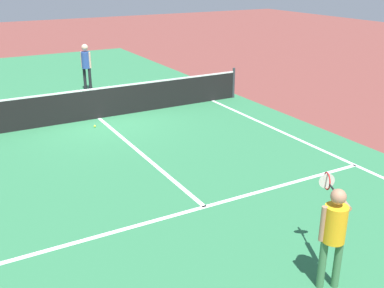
% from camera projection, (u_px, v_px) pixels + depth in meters
% --- Properties ---
extents(ground_plane, '(60.00, 60.00, 0.00)m').
position_uv_depth(ground_plane, '(99.00, 118.00, 14.04)').
color(ground_plane, brown).
extents(court_surface_inbounds, '(10.62, 24.40, 0.00)m').
position_uv_depth(court_surface_inbounds, '(99.00, 118.00, 14.04)').
color(court_surface_inbounds, '#2D7247').
rests_on(court_surface_inbounds, ground_plane).
extents(line_sideline_right, '(0.10, 11.89, 0.01)m').
position_uv_depth(line_sideline_right, '(341.00, 159.00, 11.06)').
color(line_sideline_right, white).
rests_on(line_sideline_right, ground_plane).
extents(line_service_near, '(8.22, 0.10, 0.01)m').
position_uv_depth(line_service_near, '(205.00, 207.00, 8.82)').
color(line_service_near, white).
rests_on(line_service_near, ground_plane).
extents(line_center_service, '(0.10, 6.40, 0.01)m').
position_uv_depth(line_center_service, '(140.00, 152.00, 11.43)').
color(line_center_service, white).
rests_on(line_center_service, ground_plane).
extents(net, '(10.03, 0.09, 1.07)m').
position_uv_depth(net, '(98.00, 103.00, 13.86)').
color(net, '#33383D').
rests_on(net, ground_plane).
extents(player_near, '(0.84, 1.01, 1.57)m').
position_uv_depth(player_near, '(334.00, 227.00, 6.30)').
color(player_near, '#3F7247').
rests_on(player_near, ground_plane).
extents(player_far, '(0.32, 0.33, 1.75)m').
position_uv_depth(player_far, '(86.00, 62.00, 16.78)').
color(player_far, black).
rests_on(player_far, ground_plane).
extents(tennis_ball_near_net, '(0.07, 0.07, 0.07)m').
position_uv_depth(tennis_ball_near_net, '(95.00, 126.00, 13.24)').
color(tennis_ball_near_net, '#CCE033').
rests_on(tennis_ball_near_net, ground_plane).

